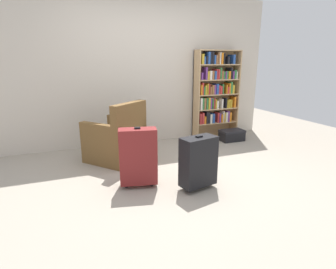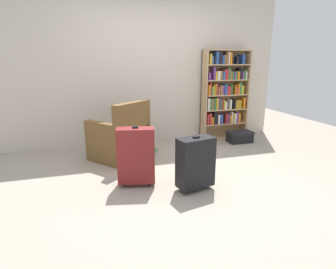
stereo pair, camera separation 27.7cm
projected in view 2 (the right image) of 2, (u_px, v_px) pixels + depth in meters
The scene contains 8 objects.
ground_plane at pixel (177, 178), 3.56m from camera, with size 8.81×8.81×0.00m, color #9E9384.
back_wall at pixel (146, 71), 4.88m from camera, with size 5.04×0.10×2.60m, color beige.
bookshelf at pixel (224, 92), 5.21m from camera, with size 0.89×0.26×1.67m.
armchair at pixel (121, 139), 4.18m from camera, with size 0.99×0.99×0.90m.
mug at pixel (153, 151), 4.49m from camera, with size 0.12×0.08×0.10m.
storage_box at pixel (240, 136), 5.09m from camera, with size 0.45×0.27×0.21m.
suitcase_dark_red at pixel (136, 156), 3.26m from camera, with size 0.47×0.28×0.74m.
suitcase_black at pixel (195, 162), 3.16m from camera, with size 0.46×0.30×0.65m.
Camera 2 is at (-1.05, -3.11, 1.48)m, focal length 29.31 mm.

